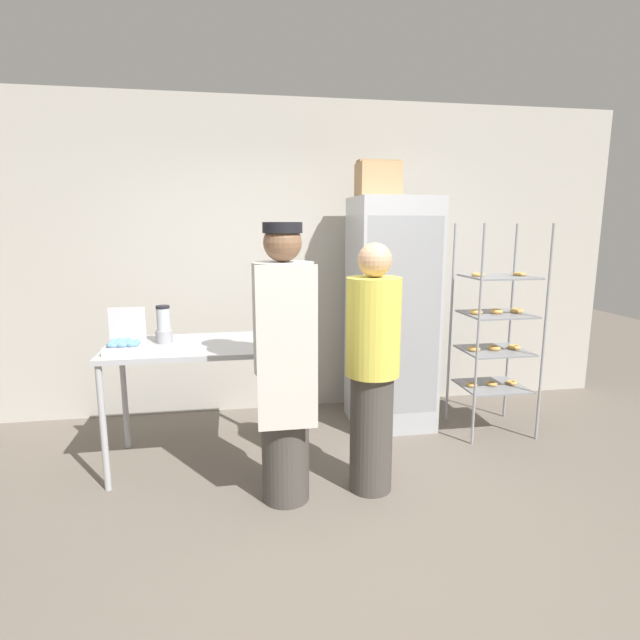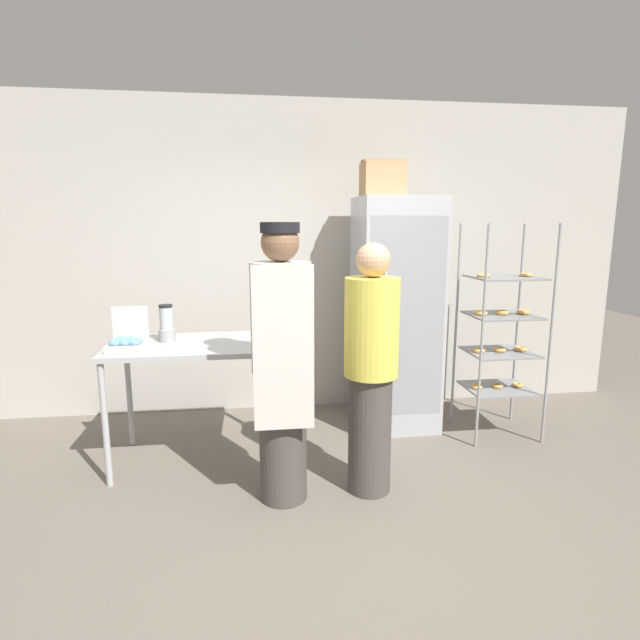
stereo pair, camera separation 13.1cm
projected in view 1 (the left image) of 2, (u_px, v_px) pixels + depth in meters
name	position (u px, v px, depth m)	size (l,w,h in m)	color
ground_plane	(342.00, 532.00, 2.91)	(14.00, 14.00, 0.00)	#6B6056
back_wall	(295.00, 259.00, 4.75)	(6.40, 0.12, 2.89)	#B7B2A8
refrigerator	(391.00, 314.00, 4.36)	(0.69, 0.68, 2.00)	#ADAFB5
baking_rack	(495.00, 332.00, 4.22)	(0.60, 0.53, 1.78)	#93969B
prep_counter	(190.00, 357.00, 3.64)	(1.18, 0.75, 0.91)	#ADAFB5
donut_box	(125.00, 344.00, 3.41)	(0.25, 0.25, 0.29)	silver
blender_pitcher	(164.00, 326.00, 3.65)	(0.12, 0.12, 0.28)	#99999E
cardboard_storage_box	(378.00, 179.00, 4.22)	(0.36, 0.27, 0.30)	tan
person_baker	(284.00, 362.00, 3.10)	(0.38, 0.40, 1.78)	#47423D
person_customer	(372.00, 368.00, 3.25)	(0.35, 0.35, 1.66)	#47423D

